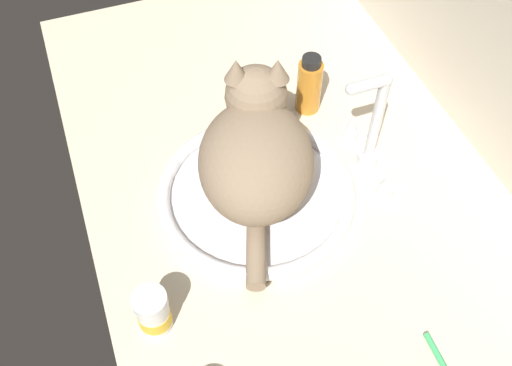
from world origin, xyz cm
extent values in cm
cube|color=beige|center=(0.00, 0.00, 1.50)|extent=(123.58, 75.44, 3.00)
cube|color=beige|center=(0.00, 38.92, 19.55)|extent=(123.58, 2.40, 39.10)
torus|color=white|center=(4.79, -6.90, 4.23)|extent=(36.52, 36.52, 2.45)
cylinder|color=white|center=(4.79, -6.90, 3.30)|extent=(32.85, 32.85, 0.60)
cylinder|color=silver|center=(4.79, 15.86, 4.39)|extent=(4.00, 4.00, 2.79)
cylinder|color=silver|center=(4.79, 15.86, 15.17)|extent=(2.00, 2.00, 18.76)
sphere|color=silver|center=(4.79, 15.86, 24.55)|extent=(2.20, 2.20, 2.20)
cylinder|color=silver|center=(4.79, 12.71, 24.55)|extent=(2.00, 6.30, 2.00)
sphere|color=silver|center=(4.79, 9.56, 24.55)|extent=(2.10, 2.10, 2.10)
cylinder|color=silver|center=(-2.61, 15.86, 3.80)|extent=(3.20, 3.20, 1.60)
cone|color=silver|center=(-2.61, 15.86, 6.41)|extent=(2.88, 2.88, 3.63)
cylinder|color=silver|center=(12.19, 15.86, 3.80)|extent=(3.20, 3.20, 1.60)
cone|color=silver|center=(12.19, 15.86, 6.41)|extent=(2.88, 2.88, 3.63)
ellipsoid|color=#8C755B|center=(4.79, -6.90, 13.32)|extent=(30.63, 27.44, 15.73)
sphere|color=#8C755B|center=(-4.71, -3.40, 18.76)|extent=(11.11, 11.11, 11.11)
cone|color=#8C755B|center=(-5.86, -6.52, 24.73)|extent=(4.22, 4.22, 4.16)
cone|color=#8C755B|center=(-3.55, -0.27, 24.73)|extent=(4.22, 4.22, 4.16)
ellipsoid|color=silver|center=(-8.61, -1.95, 17.65)|extent=(4.74, 5.53, 3.55)
ellipsoid|color=silver|center=(-3.52, -3.84, 12.53)|extent=(10.44, 12.72, 8.65)
cylinder|color=#8C755B|center=(18.71, -12.05, 7.05)|extent=(12.34, 7.15, 3.20)
cylinder|color=#C67A23|center=(-13.20, 11.12, 8.74)|extent=(5.03, 5.03, 11.49)
cylinder|color=black|center=(-13.20, 11.12, 15.39)|extent=(3.78, 3.78, 1.80)
cylinder|color=white|center=(22.99, -30.36, 6.54)|extent=(5.10, 5.10, 7.07)
cylinder|color=gold|center=(22.99, -30.36, 5.97)|extent=(5.26, 5.26, 2.83)
cylinder|color=white|center=(22.99, -30.36, 11.06)|extent=(5.36, 5.36, 1.98)
camera|label=1|loc=(64.28, -28.78, 89.55)|focal=40.64mm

